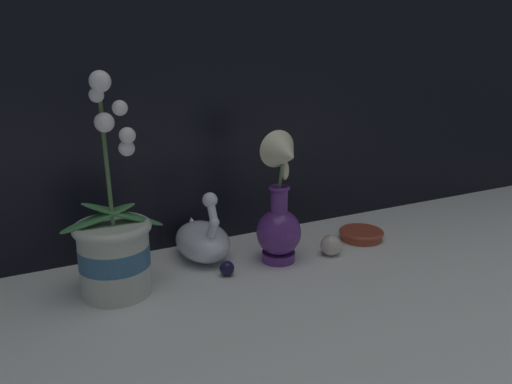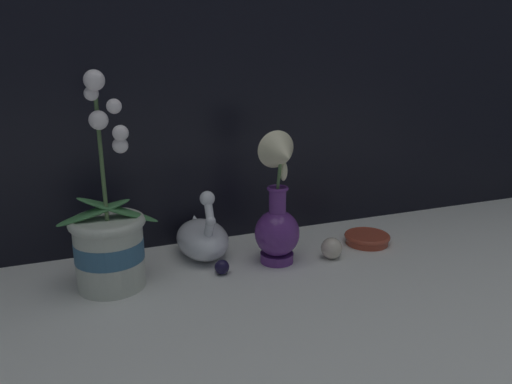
{
  "view_description": "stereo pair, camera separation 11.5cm",
  "coord_description": "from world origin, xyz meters",
  "px_view_note": "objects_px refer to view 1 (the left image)",
  "views": [
    {
      "loc": [
        -0.49,
        -0.86,
        0.48
      ],
      "look_at": [
        0.01,
        0.13,
        0.16
      ],
      "focal_mm": 35.0,
      "sensor_mm": 36.0,
      "label": 1
    },
    {
      "loc": [
        -0.38,
        -0.9,
        0.48
      ],
      "look_at": [
        0.01,
        0.13,
        0.16
      ],
      "focal_mm": 35.0,
      "sensor_mm": 36.0,
      "label": 2
    }
  ],
  "objects_px": {
    "orchid_potted_plant": "(114,247)",
    "amber_dish": "(361,234)",
    "swan_figurine": "(202,239)",
    "blue_vase": "(280,211)",
    "glass_sphere": "(331,245)"
  },
  "relations": [
    {
      "from": "swan_figurine",
      "to": "amber_dish",
      "type": "height_order",
      "value": "swan_figurine"
    },
    {
      "from": "orchid_potted_plant",
      "to": "amber_dish",
      "type": "height_order",
      "value": "orchid_potted_plant"
    },
    {
      "from": "glass_sphere",
      "to": "blue_vase",
      "type": "bearing_deg",
      "value": 169.94
    },
    {
      "from": "orchid_potted_plant",
      "to": "amber_dish",
      "type": "distance_m",
      "value": 0.63
    },
    {
      "from": "orchid_potted_plant",
      "to": "amber_dish",
      "type": "bearing_deg",
      "value": 0.98
    },
    {
      "from": "amber_dish",
      "to": "orchid_potted_plant",
      "type": "bearing_deg",
      "value": -179.02
    },
    {
      "from": "orchid_potted_plant",
      "to": "glass_sphere",
      "type": "relative_size",
      "value": 8.76
    },
    {
      "from": "glass_sphere",
      "to": "swan_figurine",
      "type": "bearing_deg",
      "value": 156.27
    },
    {
      "from": "orchid_potted_plant",
      "to": "amber_dish",
      "type": "relative_size",
      "value": 3.85
    },
    {
      "from": "swan_figurine",
      "to": "blue_vase",
      "type": "bearing_deg",
      "value": -33.35
    },
    {
      "from": "glass_sphere",
      "to": "amber_dish",
      "type": "relative_size",
      "value": 0.44
    },
    {
      "from": "swan_figurine",
      "to": "amber_dish",
      "type": "distance_m",
      "value": 0.42
    },
    {
      "from": "blue_vase",
      "to": "glass_sphere",
      "type": "distance_m",
      "value": 0.16
    },
    {
      "from": "amber_dish",
      "to": "blue_vase",
      "type": "bearing_deg",
      "value": -174.16
    },
    {
      "from": "swan_figurine",
      "to": "blue_vase",
      "type": "height_order",
      "value": "blue_vase"
    }
  ]
}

